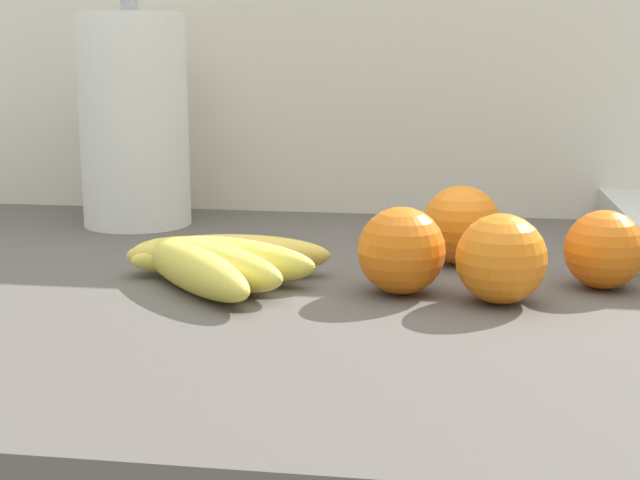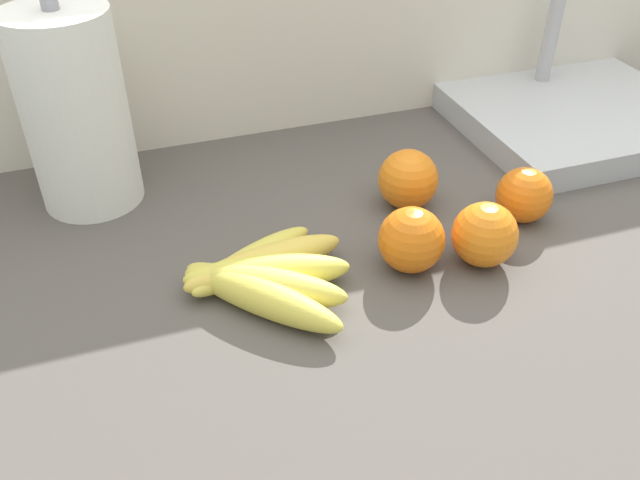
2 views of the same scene
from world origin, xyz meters
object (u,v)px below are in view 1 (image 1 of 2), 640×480
Objects in this scene: orange_far_right at (401,251)px; orange_back_left at (501,259)px; orange_right at (604,250)px; banana_bunch at (214,261)px; paper_towel_roll at (134,120)px; orange_front at (461,225)px.

orange_far_right is 0.09m from orange_back_left.
orange_right is at bearing 33.72° from orange_back_left.
paper_towel_roll is (-0.17, 0.26, 0.11)m from banana_bunch.
orange_right is 0.93× the size of orange_back_left.
orange_far_right and orange_back_left have the same top height.
banana_bunch is at bearing -57.44° from paper_towel_roll.
orange_back_left reaches higher than orange_right.
banana_bunch is at bearing -174.92° from orange_right.
orange_front is 0.43m from paper_towel_roll.
banana_bunch is 2.93× the size of orange_right.
paper_towel_roll reaches higher than banana_bunch.
banana_bunch is at bearing 175.63° from orange_far_right.
banana_bunch is 0.74× the size of paper_towel_roll.
paper_towel_roll reaches higher than orange_front.
orange_front reaches higher than banana_bunch.
orange_back_left is (0.26, -0.03, 0.02)m from banana_bunch.
orange_front is 1.11× the size of orange_right.
orange_back_left is (0.09, -0.02, -0.00)m from orange_far_right.
orange_right is 0.11m from orange_back_left.
orange_right is at bearing -31.15° from orange_front.
paper_towel_roll is at bearing 145.50° from orange_back_left.
orange_far_right is 0.98× the size of orange_front.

